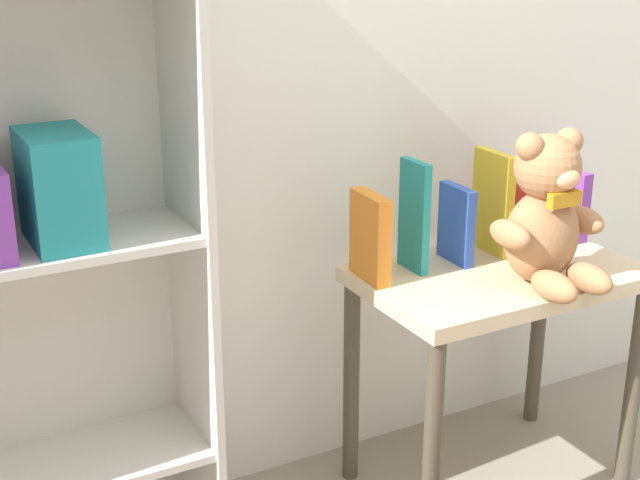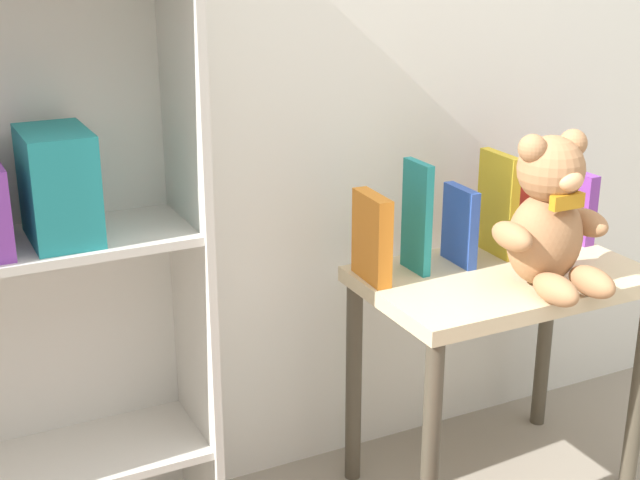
{
  "view_description": "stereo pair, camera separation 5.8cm",
  "coord_description": "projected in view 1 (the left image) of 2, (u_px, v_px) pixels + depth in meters",
  "views": [
    {
      "loc": [
        -1.22,
        -0.44,
        1.34
      ],
      "look_at": [
        -0.38,
        1.12,
        0.71
      ],
      "focal_mm": 50.0,
      "sensor_mm": 36.0,
      "label": 1
    },
    {
      "loc": [
        -1.17,
        -0.47,
        1.34
      ],
      "look_at": [
        -0.38,
        1.12,
        0.71
      ],
      "focal_mm": 50.0,
      "sensor_mm": 36.0,
      "label": 2
    }
  ],
  "objects": [
    {
      "name": "book_standing_teal",
      "position": [
        414.0,
        216.0,
        2.05
      ],
      "size": [
        0.02,
        0.1,
        0.26
      ],
      "primitive_type": "cube",
      "rotation": [
        0.0,
        0.0,
        0.01
      ],
      "color": "teal",
      "rests_on": "display_table"
    },
    {
      "name": "display_table",
      "position": [
        497.0,
        306.0,
        2.12
      ],
      "size": [
        0.66,
        0.41,
        0.57
      ],
      "color": "beige",
      "rests_on": "ground_plane"
    },
    {
      "name": "book_standing_red",
      "position": [
        530.0,
        206.0,
        2.24
      ],
      "size": [
        0.03,
        0.12,
        0.2
      ],
      "primitive_type": "cube",
      "rotation": [
        0.0,
        0.0,
        -0.05
      ],
      "color": "red",
      "rests_on": "display_table"
    },
    {
      "name": "book_standing_orange",
      "position": [
        370.0,
        237.0,
        2.01
      ],
      "size": [
        0.04,
        0.14,
        0.2
      ],
      "primitive_type": "cube",
      "rotation": [
        0.0,
        0.0,
        -0.05
      ],
      "color": "orange",
      "rests_on": "display_table"
    },
    {
      "name": "book_standing_yellow",
      "position": [
        492.0,
        202.0,
        2.17
      ],
      "size": [
        0.03,
        0.14,
        0.25
      ],
      "primitive_type": "cube",
      "rotation": [
        0.0,
        0.0,
        -0.02
      ],
      "color": "gold",
      "rests_on": "display_table"
    },
    {
      "name": "teddy_bear",
      "position": [
        547.0,
        216.0,
        1.97
      ],
      "size": [
        0.27,
        0.24,
        0.35
      ],
      "color": "#A8754C",
      "rests_on": "display_table"
    },
    {
      "name": "book_standing_blue",
      "position": [
        456.0,
        224.0,
        2.12
      ],
      "size": [
        0.03,
        0.12,
        0.19
      ],
      "primitive_type": "cube",
      "rotation": [
        0.0,
        0.0,
        -0.03
      ],
      "color": "#2D51B7",
      "rests_on": "display_table"
    },
    {
      "name": "bookshelf_side",
      "position": [
        11.0,
        192.0,
        1.68
      ],
      "size": [
        0.69,
        0.27,
        1.51
      ],
      "color": "beige",
      "rests_on": "ground_plane"
    },
    {
      "name": "book_standing_purple",
      "position": [
        568.0,
        204.0,
        2.28
      ],
      "size": [
        0.04,
        0.12,
        0.18
      ],
      "primitive_type": "cube",
      "rotation": [
        0.0,
        0.0,
        0.03
      ],
      "color": "purple",
      "rests_on": "display_table"
    }
  ]
}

